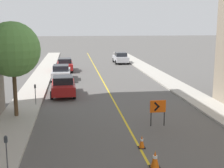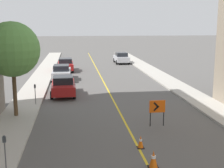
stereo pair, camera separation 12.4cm
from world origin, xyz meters
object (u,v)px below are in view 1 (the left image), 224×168
at_px(street_tree_left_near, 13,50).
at_px(parked_car_curb_near, 63,86).
at_px(traffic_cone_farthest, 142,142).
at_px(parked_car_curb_far, 65,65).
at_px(parking_meter_far_curb, 35,90).
at_px(parked_car_curb_mid, 61,72).
at_px(traffic_cone_fifth, 155,159).
at_px(parked_car_opposite_side, 121,58).
at_px(parking_meter_near_curb, 6,146).
at_px(arrow_barricade_primary, 158,108).

bearing_deg(street_tree_left_near, parked_car_curb_near, 64.75).
height_order(traffic_cone_farthest, parked_car_curb_far, parked_car_curb_far).
xyz_separation_m(traffic_cone_farthest, parked_car_curb_near, (-3.87, 11.41, 0.50)).
height_order(traffic_cone_farthest, parking_meter_far_curb, parking_meter_far_curb).
relative_size(parked_car_curb_mid, parked_car_curb_far, 0.99).
relative_size(traffic_cone_fifth, parked_car_opposite_side, 0.17).
bearing_deg(parked_car_curb_mid, street_tree_left_near, -100.00).
bearing_deg(traffic_cone_fifth, parked_car_curb_mid, 101.95).
bearing_deg(parking_meter_near_curb, parking_meter_far_curb, 90.00).
bearing_deg(traffic_cone_farthest, parked_car_curb_mid, 103.03).
bearing_deg(parked_car_curb_near, parking_meter_near_curb, -99.94).
bearing_deg(parked_car_curb_far, parked_car_opposite_side, 38.74).
height_order(traffic_cone_fifth, parked_car_curb_near, parked_car_curb_near).
xyz_separation_m(parking_meter_far_curb, street_tree_left_near, (-0.88, -2.60, 3.04)).
relative_size(traffic_cone_farthest, parking_meter_near_curb, 0.44).
height_order(parked_car_curb_far, street_tree_left_near, street_tree_left_near).
distance_m(arrow_barricade_primary, parking_meter_far_curb, 8.98).
xyz_separation_m(parked_car_curb_near, parked_car_curb_far, (-0.11, 13.08, 0.00)).
height_order(traffic_cone_farthest, arrow_barricade_primary, arrow_barricade_primary).
xyz_separation_m(traffic_cone_fifth, parked_car_curb_mid, (-4.33, 20.44, 0.44)).
relative_size(arrow_barricade_primary, parked_car_curb_far, 0.34).
distance_m(parked_car_curb_mid, street_tree_left_near, 13.40).
distance_m(arrow_barricade_primary, parked_car_curb_mid, 16.45).
xyz_separation_m(traffic_cone_farthest, parking_meter_near_curb, (-5.71, -1.73, 0.81)).
height_order(parked_car_curb_near, street_tree_left_near, street_tree_left_near).
distance_m(parked_car_opposite_side, street_tree_left_near, 27.91).
distance_m(arrow_barricade_primary, parked_car_curb_far, 22.20).
distance_m(arrow_barricade_primary, parked_car_opposite_side, 28.35).
xyz_separation_m(arrow_barricade_primary, parked_car_opposite_side, (2.32, 28.25, -0.26)).
bearing_deg(parked_car_curb_near, arrow_barricade_primary, -58.94).
height_order(parked_car_opposite_side, parking_meter_far_curb, parked_car_opposite_side).
relative_size(traffic_cone_farthest, parked_car_curb_near, 0.14).
xyz_separation_m(parked_car_opposite_side, street_tree_left_near, (-10.51, -25.63, 3.40)).
xyz_separation_m(traffic_cone_farthest, parked_car_curb_far, (-3.98, 24.50, 0.50)).
distance_m(parked_car_curb_far, parked_car_opposite_side, 10.40).
bearing_deg(parked_car_curb_mid, traffic_cone_fifth, -77.62).
bearing_deg(parked_car_curb_near, traffic_cone_fifth, -75.63).
height_order(traffic_cone_farthest, parking_meter_near_curb, parking_meter_near_curb).
distance_m(arrow_barricade_primary, street_tree_left_near, 9.15).
distance_m(traffic_cone_farthest, parked_car_curb_near, 12.06).
bearing_deg(street_tree_left_near, parking_meter_near_curb, -83.15).
xyz_separation_m(parked_car_curb_mid, parking_meter_far_curb, (-1.46, -10.15, 0.35)).
height_order(parked_car_curb_near, parking_meter_far_curb, parked_car_curb_near).
distance_m(arrow_barricade_primary, parking_meter_near_curb, 8.70).
height_order(traffic_cone_fifth, traffic_cone_farthest, traffic_cone_fifth).
bearing_deg(parking_meter_near_curb, parked_car_opposite_side, 73.73).
relative_size(parked_car_curb_near, parked_car_opposite_side, 1.01).
relative_size(arrow_barricade_primary, street_tree_left_near, 0.26).
height_order(parked_car_curb_near, parked_car_curb_mid, same).
relative_size(parked_car_curb_near, parking_meter_near_curb, 3.17).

